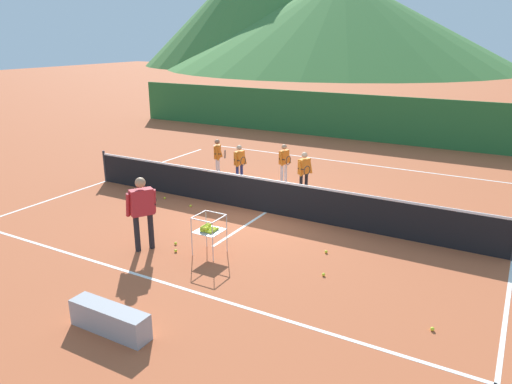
% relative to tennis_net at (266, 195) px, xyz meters
% --- Properties ---
extents(ground_plane, '(120.00, 120.00, 0.00)m').
position_rel_tennis_net_xyz_m(ground_plane, '(0.00, 0.00, -0.50)').
color(ground_plane, '#B25633').
extents(line_baseline_near, '(12.26, 0.08, 0.01)m').
position_rel_tennis_net_xyz_m(line_baseline_near, '(0.00, -4.52, -0.50)').
color(line_baseline_near, white).
rests_on(line_baseline_near, ground).
extents(line_baseline_far, '(12.26, 0.08, 0.01)m').
position_rel_tennis_net_xyz_m(line_baseline_far, '(0.00, 6.43, -0.50)').
color(line_baseline_far, white).
rests_on(line_baseline_far, ground).
extents(line_sideline_west, '(0.08, 10.95, 0.01)m').
position_rel_tennis_net_xyz_m(line_sideline_west, '(-6.13, 0.00, -0.50)').
color(line_sideline_west, white).
rests_on(line_sideline_west, ground).
extents(line_service_center, '(0.08, 5.22, 0.01)m').
position_rel_tennis_net_xyz_m(line_service_center, '(0.00, 0.00, -0.50)').
color(line_service_center, white).
rests_on(line_service_center, ground).
extents(tennis_net, '(12.30, 0.08, 1.05)m').
position_rel_tennis_net_xyz_m(tennis_net, '(0.00, 0.00, 0.00)').
color(tennis_net, '#333338').
rests_on(tennis_net, ground).
extents(instructor, '(0.56, 0.85, 1.72)m').
position_rel_tennis_net_xyz_m(instructor, '(-1.27, -3.49, 0.53)').
color(instructor, black).
rests_on(instructor, ground).
extents(student_0, '(0.59, 0.54, 1.30)m').
position_rel_tennis_net_xyz_m(student_0, '(-3.18, 2.40, 0.28)').
color(student_0, silver).
rests_on(student_0, ground).
extents(student_1, '(0.41, 0.64, 1.29)m').
position_rel_tennis_net_xyz_m(student_1, '(-2.08, 2.03, 0.27)').
color(student_1, navy).
rests_on(student_1, ground).
extents(student_2, '(0.41, 0.65, 1.29)m').
position_rel_tennis_net_xyz_m(student_2, '(-0.86, 2.85, 0.27)').
color(student_2, silver).
rests_on(student_2, ground).
extents(student_3, '(0.42, 0.70, 1.33)m').
position_rel_tennis_net_xyz_m(student_3, '(0.24, 2.01, 0.30)').
color(student_3, black).
rests_on(student_3, ground).
extents(ball_cart, '(0.58, 0.58, 0.90)m').
position_rel_tennis_net_xyz_m(ball_cart, '(0.14, -2.95, 0.09)').
color(ball_cart, '#B7B7BC').
rests_on(ball_cart, ground).
extents(tennis_ball_0, '(0.07, 0.07, 0.07)m').
position_rel_tennis_net_xyz_m(tennis_ball_0, '(-0.82, -2.95, -0.47)').
color(tennis_ball_0, yellow).
rests_on(tennis_ball_0, ground).
extents(tennis_ball_1, '(0.07, 0.07, 0.07)m').
position_rel_tennis_net_xyz_m(tennis_ball_1, '(2.43, -1.64, -0.47)').
color(tennis_ball_1, yellow).
rests_on(tennis_ball_1, ground).
extents(tennis_ball_2, '(0.07, 0.07, 0.07)m').
position_rel_tennis_net_xyz_m(tennis_ball_2, '(2.79, -2.69, -0.47)').
color(tennis_ball_2, yellow).
rests_on(tennis_ball_2, ground).
extents(tennis_ball_3, '(0.07, 0.07, 0.07)m').
position_rel_tennis_net_xyz_m(tennis_ball_3, '(-0.56, -3.27, -0.47)').
color(tennis_ball_3, yellow).
rests_on(tennis_ball_3, ground).
extents(tennis_ball_4, '(0.07, 0.07, 0.07)m').
position_rel_tennis_net_xyz_m(tennis_ball_4, '(-3.19, -0.49, -0.47)').
color(tennis_ball_4, yellow).
rests_on(tennis_ball_4, ground).
extents(tennis_ball_5, '(0.07, 0.07, 0.07)m').
position_rel_tennis_net_xyz_m(tennis_ball_5, '(5.09, -3.60, -0.47)').
color(tennis_ball_5, yellow).
rests_on(tennis_ball_5, ground).
extents(tennis_ball_6, '(0.07, 0.07, 0.07)m').
position_rel_tennis_net_xyz_m(tennis_ball_6, '(-2.09, -0.67, -0.47)').
color(tennis_ball_6, yellow).
rests_on(tennis_ball_6, ground).
extents(windscreen_fence, '(26.98, 0.08, 2.12)m').
position_rel_tennis_net_xyz_m(windscreen_fence, '(0.00, 10.68, 0.56)').
color(windscreen_fence, '#286B33').
rests_on(windscreen_fence, ground).
extents(courtside_bench, '(1.50, 0.36, 0.46)m').
position_rel_tennis_net_xyz_m(courtside_bench, '(0.45, -6.25, -0.27)').
color(courtside_bench, '#99999E').
rests_on(courtside_bench, ground).
extents(hill_0, '(37.61, 37.61, 18.29)m').
position_rel_tennis_net_xyz_m(hill_0, '(-34.86, 62.35, 8.65)').
color(hill_0, '#427A38').
rests_on(hill_0, ground).
extents(hill_1, '(51.84, 51.84, 13.24)m').
position_rel_tennis_net_xyz_m(hill_1, '(-20.40, 61.34, 6.12)').
color(hill_1, '#427A38').
rests_on(hill_1, ground).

